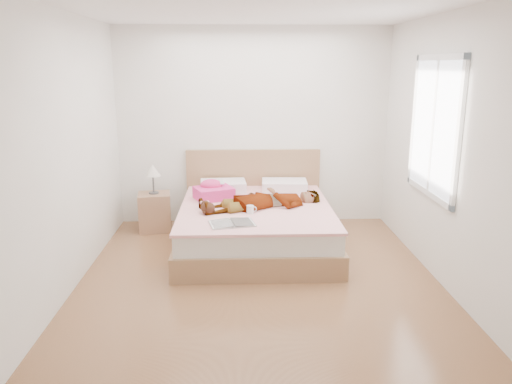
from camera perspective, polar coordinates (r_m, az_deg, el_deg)
ground at (r=5.11m, az=0.34°, el=-10.03°), size 4.00×4.00×0.00m
woman at (r=5.79m, az=0.87°, el=-0.62°), size 1.58×0.99×0.20m
hair at (r=6.24m, az=-4.58°, el=-0.14°), size 0.56×0.64×0.08m
phone at (r=6.15m, az=-3.97°, el=1.17°), size 0.08×0.11×0.06m
room_shell at (r=5.36m, az=19.70°, el=7.00°), size 4.00×4.00×4.00m
bed at (r=5.97m, az=-0.06°, el=-3.50°), size 1.80×2.08×1.00m
towel at (r=6.14m, az=-4.92°, el=0.12°), size 0.54×0.49×0.23m
magazine at (r=5.16m, az=-2.76°, el=-3.59°), size 0.51×0.39×0.03m
coffee_mug at (r=5.51m, az=-0.64°, el=-2.00°), size 0.11×0.08×0.09m
plush_toy at (r=5.54m, az=-5.58°, el=-1.75°), size 0.20×0.26×0.13m
nightstand at (r=6.61m, az=-11.51°, el=-1.90°), size 0.45×0.42×0.87m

